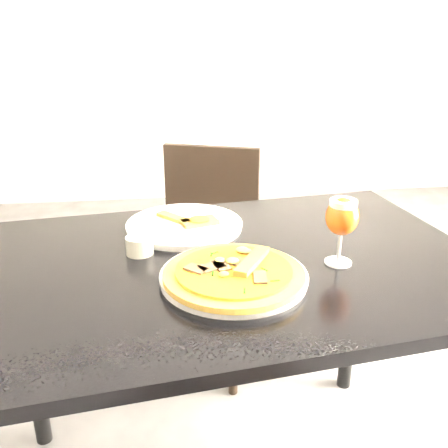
{
  "coord_description": "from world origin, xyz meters",
  "views": [
    {
      "loc": [
        -0.36,
        -0.79,
        1.27
      ],
      "look_at": [
        -0.23,
        0.3,
        0.83
      ],
      "focal_mm": 40.0,
      "sensor_mm": 36.0,
      "label": 1
    }
  ],
  "objects": [
    {
      "name": "plate_second",
      "position": [
        -0.32,
        0.48,
        0.76
      ],
      "size": [
        0.39,
        0.39,
        0.02
      ],
      "primitive_type": "cylinder",
      "rotation": [
        0.0,
        0.0,
        -0.27
      ],
      "color": "white",
      "rests_on": "dining_table"
    },
    {
      "name": "sauce_cup",
      "position": [
        -0.43,
        0.33,
        0.77
      ],
      "size": [
        0.07,
        0.07,
        0.04
      ],
      "color": "#B9B9A7",
      "rests_on": "dining_table"
    },
    {
      "name": "beer_glass",
      "position": [
        0.03,
        0.22,
        0.87
      ],
      "size": [
        0.08,
        0.08,
        0.16
      ],
      "color": "#B7BCC1",
      "rests_on": "dining_table"
    },
    {
      "name": "pizza",
      "position": [
        -0.23,
        0.15,
        0.78
      ],
      "size": [
        0.3,
        0.3,
        0.03
      ],
      "rotation": [
        0.0,
        0.0,
        0.72
      ],
      "color": "olive",
      "rests_on": "plate_main"
    },
    {
      "name": "chair_far",
      "position": [
        -0.22,
        0.95,
        0.47
      ],
      "size": [
        0.5,
        0.5,
        0.85
      ],
      "rotation": [
        0.0,
        0.0,
        -0.34
      ],
      "color": "black",
      "rests_on": "ground"
    },
    {
      "name": "loose_crust",
      "position": [
        -0.26,
        0.4,
        0.75
      ],
      "size": [
        0.11,
        0.03,
        0.01
      ],
      "primitive_type": "cube",
      "rotation": [
        0.0,
        0.0,
        -0.03
      ],
      "color": "olive",
      "rests_on": "dining_table"
    },
    {
      "name": "plate_main",
      "position": [
        -0.22,
        0.16,
        0.76
      ],
      "size": [
        0.41,
        0.41,
        0.02
      ],
      "primitive_type": "cylinder",
      "rotation": [
        0.0,
        0.0,
        0.33
      ],
      "color": "white",
      "rests_on": "dining_table"
    },
    {
      "name": "crust_scraps",
      "position": [
        -0.3,
        0.48,
        0.77
      ],
      "size": [
        0.17,
        0.13,
        0.01
      ],
      "rotation": [
        0.0,
        0.0,
        -0.41
      ],
      "color": "olive",
      "rests_on": "plate_second"
    },
    {
      "name": "dining_table",
      "position": [
        -0.22,
        0.27,
        0.66
      ],
      "size": [
        1.29,
        0.95,
        0.75
      ],
      "rotation": [
        0.0,
        0.0,
        0.13
      ],
      "color": "black",
      "rests_on": "ground"
    }
  ]
}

